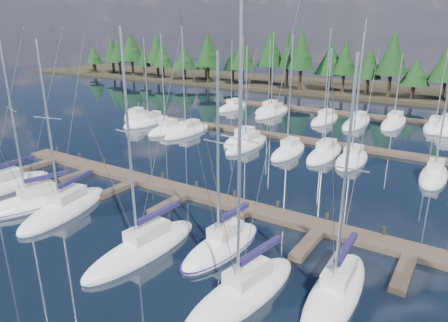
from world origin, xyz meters
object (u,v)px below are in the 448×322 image
Objects in this scene: front_sailboat_3 at (143,248)px; motor_yacht_left at (137,121)px; front_sailboat_4 at (222,246)px; main_dock at (185,195)px; motor_yacht_right at (446,128)px; front_sailboat_2 at (65,208)px; front_sailboat_6 at (336,292)px; front_sailboat_1 at (33,203)px; front_sailboat_5 at (243,292)px.

front_sailboat_3 is 1.79× the size of motor_yacht_left.
front_sailboat_4 is at bearing 36.05° from front_sailboat_3.
motor_yacht_left is (-27.06, 27.03, 0.14)m from front_sailboat_3.
motor_yacht_right is at bearing 66.63° from main_dock.
front_sailboat_2 is 1.79× the size of motor_yacht_right.
front_sailboat_3 reaches higher than front_sailboat_2.
front_sailboat_3 is 1.08× the size of front_sailboat_6.
main_dock is 9.25m from front_sailboat_4.
front_sailboat_1 reaches higher than motor_yacht_right.
front_sailboat_2 is at bearing -129.67° from main_dock.
front_sailboat_5 reaches higher than front_sailboat_1.
front_sailboat_1 reaches higher than main_dock.
front_sailboat_2 reaches higher than motor_yacht_right.
front_sailboat_3 reaches higher than front_sailboat_1.
front_sailboat_2 reaches higher than front_sailboat_6.
motor_yacht_left is at bearing 141.74° from front_sailboat_5.
main_dock is at bearing -37.78° from motor_yacht_left.
front_sailboat_1 is (-9.36, -8.23, 0.09)m from main_dock.
front_sailboat_2 reaches higher than front_sailboat_4.
motor_yacht_left is 45.29m from motor_yacht_right.
front_sailboat_6 is (11.99, 2.29, -0.00)m from front_sailboat_3.
motor_yacht_right is at bearing 74.09° from front_sailboat_3.
front_sailboat_4 is at bearing -36.78° from main_dock.
front_sailboat_3 is 12.21m from front_sailboat_6.
front_sailboat_1 is 16.98m from front_sailboat_4.
front_sailboat_6 is 1.66× the size of motor_yacht_left.
motor_yacht_right is (16.71, 38.68, 0.24)m from main_dock.
front_sailboat_3 is 1.10× the size of front_sailboat_4.
front_sailboat_1 is at bearing -138.69° from main_dock.
front_sailboat_2 is 1.04× the size of front_sailboat_4.
front_sailboat_5 reaches higher than front_sailboat_4.
motor_yacht_left is (-23.81, 18.46, 0.24)m from main_dock.
front_sailboat_3 is 38.24m from motor_yacht_left.
main_dock is 16.48m from front_sailboat_6.
motor_yacht_right is (1.48, 44.96, 0.14)m from front_sailboat_6.
front_sailboat_6 reaches higher than front_sailboat_4.
front_sailboat_1 is 24.68m from front_sailboat_6.
motor_yacht_left is 1.06× the size of motor_yacht_right.
front_sailboat_3 is 1.90× the size of motor_yacht_right.
motor_yacht_right reaches higher than main_dock.
front_sailboat_6 reaches higher than motor_yacht_left.
front_sailboat_1 is 53.67m from motor_yacht_right.
front_sailboat_1 reaches higher than motor_yacht_left.
front_sailboat_4 is 1.73× the size of motor_yacht_right.
front_sailboat_5 is at bearing -4.97° from front_sailboat_2.
front_sailboat_5 is (11.02, -9.01, 0.11)m from main_dock.
motor_yacht_right is at bearing 83.19° from front_sailboat_5.
front_sailboat_2 is 13.78m from front_sailboat_4.
front_sailboat_5 is 44.36m from motor_yacht_left.
front_sailboat_2 is 0.86× the size of front_sailboat_5.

